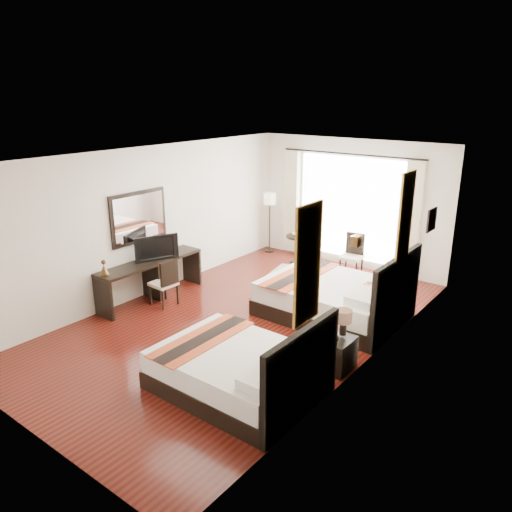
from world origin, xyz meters
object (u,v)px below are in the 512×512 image
Objects in this scene: bed_far at (336,298)px; vase at (335,335)px; television at (155,247)px; fruit_bowl at (297,235)px; nightstand at (337,354)px; desk_chair at (164,291)px; window_chair at (351,264)px; floor_lamp at (270,203)px; bed_near at (241,370)px; table_lamp at (344,318)px; side_table at (298,249)px; console_desk at (151,280)px.

bed_far is 16.32× the size of vase.
television is 3.47× the size of fruit_bowl.
desk_chair is at bearing 179.16° from nightstand.
window_chair is (-1.58, 3.50, 0.04)m from nightstand.
bed_near is at bearing -57.55° from floor_lamp.
vase is 0.60× the size of fruit_bowl.
table_lamp is 0.27m from vase.
desk_chair is at bearing -100.21° from side_table.
console_desk is 0.44m from desk_chair.
vase is at bearing -51.08° from side_table.
console_desk is 4.16m from window_chair.
floor_lamp is (0.04, 3.71, 0.83)m from console_desk.
bed_far is at bearing -44.08° from side_table.
desk_chair is at bearing -179.26° from table_lamp.
console_desk is at bearing -42.73° from window_chair.
table_lamp is 1.57× the size of fruit_bowl.
side_table is (1.03, 3.30, -0.67)m from television.
bed_near is at bearing 158.31° from desk_chair.
console_desk is 2.42× the size of window_chair.
table_lamp is (0.75, 1.34, 0.45)m from bed_near.
window_chair is (-1.58, 3.60, -0.29)m from vase.
table_lamp is at bearing 60.59° from bed_near.
vase is (0.73, 1.14, 0.27)m from bed_near.
bed_near reaches higher than side_table.
table_lamp is at bearing -49.00° from fruit_bowl.
television is 3.44m from fruit_bowl.
nightstand is 0.60× the size of television.
floor_lamp is (0.02, 3.58, 0.22)m from television.
desk_chair is at bearing -151.45° from bed_far.
bed_far is 1.76m from nightstand.
fruit_bowl is (1.02, 3.27, -0.32)m from television.
console_desk is (-4.02, 0.02, -0.38)m from table_lamp.
console_desk is 3.59m from side_table.
vase reaches higher than nightstand.
nightstand is 3.46× the size of vase.
side_table is at bearing 6.04° from television.
window_chair is (2.42, 3.38, -0.10)m from console_desk.
desk_chair is 1.39× the size of side_table.
window_chair is at bearing -117.45° from desk_chair.
side_table is (0.63, 3.50, 0.05)m from desk_chair.
floor_lamp is (-3.98, 3.73, 0.46)m from table_lamp.
floor_lamp reaches higher than nightstand.
desk_chair is 3.54m from fruit_bowl.
vase is 3.59m from desk_chair.
television reaches higher than vase.
bed_near reaches higher than fruit_bowl.
fruit_bowl is (-2.97, 3.42, -0.09)m from table_lamp.
bed_far is at bearing -148.75° from desk_chair.
vase is 5.61m from floor_lamp.
table_lamp is 3.63m from desk_chair.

